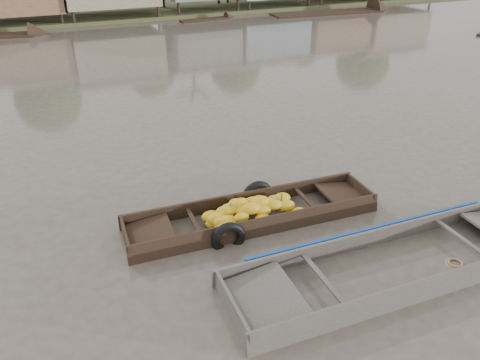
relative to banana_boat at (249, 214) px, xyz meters
name	(u,v)px	position (x,y,z in m)	size (l,w,h in m)	color
ground	(242,238)	(-0.43, -0.56, -0.18)	(120.00, 120.00, 0.00)	#473E36
banana_boat	(249,214)	(0.00, 0.00, 0.00)	(6.11, 1.79, 0.86)	black
viewer_boat	(396,267)	(1.99, -2.82, -0.13)	(7.35, 2.18, 0.59)	#3E3834
distant_boats	(216,27)	(8.06, 22.93, -0.23)	(47.75, 14.65, 0.35)	black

